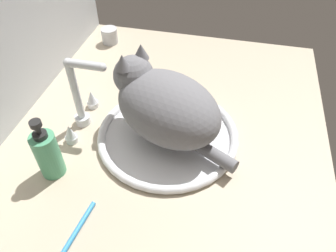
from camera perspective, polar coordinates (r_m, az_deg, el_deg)
countertop at (r=85.31cm, az=0.12°, el=-2.24°), size 106.88×82.06×3.00cm
backsplash_wall at (r=91.21cm, az=-27.11°, el=9.83°), size 106.88×2.40×37.27cm
sink_basin at (r=83.02cm, az=0.00°, el=-1.52°), size 36.57×36.57×2.08cm
faucet at (r=84.88cm, az=-15.35°, el=4.46°), size 17.31×11.49×20.48cm
cat at (r=77.26cm, az=-1.02°, el=4.05°), size 30.25×35.42×19.69cm
soap_pump_bottle at (r=76.40cm, az=-20.74°, el=-4.67°), size 5.54×5.54×16.30cm
metal_jar at (r=122.32cm, az=-10.41°, el=15.62°), size 5.84×5.84×5.51cm
toothbrush at (r=69.13cm, az=-17.60°, el=-19.74°), size 19.56×3.60×1.70cm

